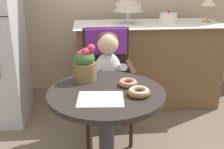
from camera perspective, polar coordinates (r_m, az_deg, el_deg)
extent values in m
cylinder|color=#282321|center=(1.67, -1.20, -3.93)|extent=(0.72, 0.72, 0.03)
cylinder|color=#333338|center=(1.84, -1.12, -14.19)|extent=(0.10, 0.10, 0.69)
cube|color=#332114|center=(2.32, -0.89, -2.95)|extent=(0.42, 0.42, 0.04)
cube|color=#332114|center=(2.42, -1.31, 4.32)|extent=(0.40, 0.04, 0.46)
cube|color=#332114|center=(2.28, -5.68, -0.53)|extent=(0.04, 0.38, 0.18)
cube|color=#332114|center=(2.31, 3.80, -0.20)|extent=(0.04, 0.38, 0.18)
cube|color=#6B2893|center=(2.39, -1.33, 7.09)|extent=(0.36, 0.11, 0.22)
cylinder|color=#332114|center=(2.27, -5.08, -10.65)|extent=(0.03, 0.03, 0.45)
cylinder|color=#332114|center=(2.30, 4.08, -10.21)|extent=(0.03, 0.03, 0.45)
cylinder|color=#332114|center=(2.59, -5.21, -6.56)|extent=(0.03, 0.03, 0.45)
cylinder|color=#332114|center=(2.61, 2.77, -6.23)|extent=(0.03, 0.03, 0.45)
ellipsoid|color=silver|center=(2.24, -0.87, 0.89)|extent=(0.22, 0.16, 0.30)
sphere|color=#E0B293|center=(2.17, -0.88, 6.45)|extent=(0.17, 0.17, 0.17)
ellipsoid|color=#4C2D19|center=(2.18, -0.93, 7.14)|extent=(0.17, 0.17, 0.14)
cylinder|color=silver|center=(2.14, -3.22, 1.29)|extent=(0.08, 0.23, 0.13)
sphere|color=#E0B293|center=(2.09, -2.82, -1.20)|extent=(0.06, 0.06, 0.06)
cylinder|color=silver|center=(2.15, 1.84, 1.45)|extent=(0.08, 0.23, 0.13)
sphere|color=#E0B293|center=(2.11, 1.83, -1.03)|extent=(0.06, 0.06, 0.06)
cylinder|color=#3F4760|center=(2.20, -2.11, -2.54)|extent=(0.09, 0.22, 0.09)
cylinder|color=#3F4760|center=(2.18, -1.86, -7.79)|extent=(0.08, 0.08, 0.26)
cylinder|color=#3F4760|center=(2.21, 0.74, -2.44)|extent=(0.09, 0.22, 0.09)
cylinder|color=#3F4760|center=(2.19, 1.04, -7.66)|extent=(0.08, 0.08, 0.26)
cube|color=white|center=(1.55, -2.43, -5.14)|extent=(0.28, 0.23, 0.00)
torus|color=#936033|center=(1.74, 3.35, -1.78)|extent=(0.12, 0.12, 0.03)
torus|color=pink|center=(1.73, 3.36, -1.49)|extent=(0.11, 0.11, 0.02)
torus|color=#936033|center=(1.60, 5.66, -3.70)|extent=(0.13, 0.13, 0.04)
torus|color=white|center=(1.60, 5.67, -3.34)|extent=(0.12, 0.12, 0.02)
cylinder|color=brown|center=(1.82, -5.67, 0.67)|extent=(0.15, 0.15, 0.12)
ellipsoid|color=#38662D|center=(1.79, -5.77, 3.37)|extent=(0.14, 0.14, 0.10)
sphere|color=#D82D4C|center=(1.77, -4.39, 5.50)|extent=(0.05, 0.05, 0.05)
sphere|color=#D82D4C|center=(1.83, -5.00, 4.13)|extent=(0.05, 0.05, 0.05)
sphere|color=#D82D4C|center=(1.80, -6.11, 4.64)|extent=(0.05, 0.05, 0.05)
sphere|color=#D82D4C|center=(1.78, -6.76, 4.15)|extent=(0.05, 0.05, 0.05)
sphere|color=#D82D4C|center=(1.77, -6.19, 3.42)|extent=(0.06, 0.06, 0.06)
sphere|color=#D82D4C|center=(1.76, -5.54, 4.70)|extent=(0.06, 0.06, 0.06)
cube|color=brown|center=(3.04, 7.26, 2.14)|extent=(1.50, 0.56, 0.90)
cube|color=white|center=(2.94, 7.64, 10.44)|extent=(1.56, 0.62, 0.01)
cylinder|color=silver|center=(2.89, 3.33, 10.61)|extent=(0.16, 0.16, 0.01)
cylinder|color=silver|center=(2.88, 3.36, 11.89)|extent=(0.03, 0.03, 0.12)
cylinder|color=silver|center=(2.87, 3.38, 13.15)|extent=(0.30, 0.30, 0.01)
cylinder|color=beige|center=(2.87, 3.40, 13.97)|extent=(0.26, 0.25, 0.08)
cylinder|color=white|center=(2.87, 3.39, 13.45)|extent=(0.26, 0.26, 0.01)
cylinder|color=white|center=(2.86, 3.42, 14.92)|extent=(0.19, 0.19, 0.01)
cylinder|color=white|center=(3.00, 11.66, 11.48)|extent=(0.18, 0.18, 0.10)
sphere|color=red|center=(2.99, 11.75, 12.66)|extent=(0.02, 0.02, 0.02)
cylinder|color=#B28C47|center=(3.16, 19.14, 10.41)|extent=(0.09, 0.09, 0.01)
cylinder|color=#B28C47|center=(3.14, 19.33, 11.98)|extent=(0.02, 0.02, 0.16)
cone|color=beige|center=(3.13, 19.62, 14.41)|extent=(0.15, 0.15, 0.11)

